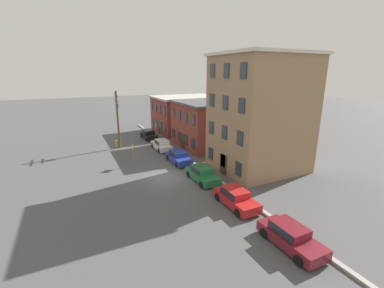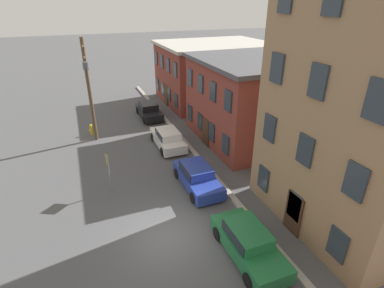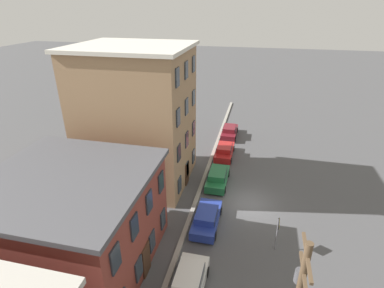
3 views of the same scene
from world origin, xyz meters
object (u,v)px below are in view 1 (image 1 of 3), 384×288
car_blue (178,157)px  car_red (236,197)px  car_white (162,144)px  car_maroon (290,235)px  car_black (149,134)px  car_green (202,174)px  caution_sign (133,150)px  fire_hydrant (116,143)px  utility_pole (118,117)px

car_blue → car_red: size_ratio=1.00×
car_white → car_maroon: (23.52, 0.23, 0.00)m
car_black → car_green: same height
car_red → caution_sign: bearing=-158.1°
car_black → car_maroon: size_ratio=1.00×
car_black → caution_sign: (11.73, -5.32, 1.10)m
car_white → car_green: size_ratio=1.00×
car_green → fire_hydrant: (-16.70, -5.54, -0.27)m
car_white → utility_pole: 7.31m
car_black → car_red: 24.80m
car_red → fire_hydrant: bearing=-165.9°
car_white → fire_hydrant: car_white is taller
car_white → car_red: size_ratio=1.00×
car_blue → fire_hydrant: size_ratio=4.58×
car_maroon → car_white: bearing=-179.4°
car_maroon → fire_hydrant: (-28.15, -5.71, -0.27)m
car_blue → car_maroon: 17.47m
car_blue → car_red: (11.73, 0.12, 0.00)m
car_maroon → car_black: bearing=-180.0°
caution_sign → fire_hydrant: caution_sign is taller
caution_sign → car_black: bearing=155.6°
car_blue → fire_hydrant: 12.01m
fire_hydrant → car_blue: bearing=27.3°
car_red → utility_pole: 22.20m
car_maroon → utility_pole: (-26.94, -5.43, 3.85)m
car_white → fire_hydrant: size_ratio=4.58×
car_maroon → car_red: bearing=-179.1°
car_maroon → fire_hydrant: car_maroon is taller
caution_sign → car_maroon: bearing=15.8°
car_red → utility_pole: (-21.20, -5.34, 3.85)m
car_green → car_maroon: 11.44m
car_blue → car_maroon: (17.47, 0.21, 0.00)m
caution_sign → fire_hydrant: (-9.34, -0.38, -1.37)m
car_red → car_maroon: bearing=0.9°
car_black → utility_pole: bearing=-56.4°
fire_hydrant → car_black: bearing=112.8°
caution_sign → utility_pole: (-8.13, -0.09, 2.75)m
car_white → car_green: same height
car_green → car_red: bearing=0.8°
car_blue → car_green: (6.03, 0.04, 0.00)m
fire_hydrant → utility_pole: bearing=13.5°
car_red → caution_sign: 14.13m
car_black → car_blue: size_ratio=1.00×
utility_pole → car_black: bearing=123.6°
car_green → car_red: size_ratio=1.00×
car_red → caution_sign: caution_sign is taller
caution_sign → fire_hydrant: 9.44m
caution_sign → fire_hydrant: bearing=-177.7°
car_white → car_green: bearing=0.3°
car_black → caution_sign: size_ratio=1.60×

